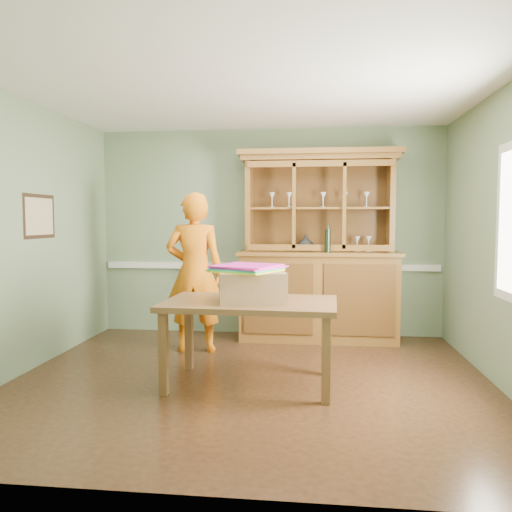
# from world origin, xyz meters

# --- Properties ---
(floor) EXTENTS (4.50, 4.50, 0.00)m
(floor) POSITION_xyz_m (0.00, 0.00, 0.00)
(floor) COLOR #4D2C19
(floor) RESTS_ON ground
(ceiling) EXTENTS (4.50, 4.50, 0.00)m
(ceiling) POSITION_xyz_m (0.00, 0.00, 2.70)
(ceiling) COLOR white
(ceiling) RESTS_ON wall_back
(wall_back) EXTENTS (4.50, 0.00, 4.50)m
(wall_back) POSITION_xyz_m (0.00, 2.00, 1.35)
(wall_back) COLOR gray
(wall_back) RESTS_ON floor
(wall_left) EXTENTS (0.00, 4.00, 4.00)m
(wall_left) POSITION_xyz_m (-2.25, 0.00, 1.35)
(wall_left) COLOR gray
(wall_left) RESTS_ON floor
(wall_right) EXTENTS (0.00, 4.00, 4.00)m
(wall_right) POSITION_xyz_m (2.25, 0.00, 1.35)
(wall_right) COLOR gray
(wall_right) RESTS_ON floor
(wall_front) EXTENTS (4.50, 0.00, 4.50)m
(wall_front) POSITION_xyz_m (0.00, -2.00, 1.35)
(wall_front) COLOR gray
(wall_front) RESTS_ON floor
(chair_rail) EXTENTS (4.41, 0.05, 0.08)m
(chair_rail) POSITION_xyz_m (0.00, 1.98, 0.90)
(chair_rail) COLOR white
(chair_rail) RESTS_ON wall_back
(framed_map) EXTENTS (0.03, 0.60, 0.46)m
(framed_map) POSITION_xyz_m (-2.23, 0.30, 1.55)
(framed_map) COLOR #311F13
(framed_map) RESTS_ON wall_left
(china_hutch) EXTENTS (2.03, 0.67, 2.38)m
(china_hutch) POSITION_xyz_m (0.65, 1.73, 0.83)
(china_hutch) COLOR brown
(china_hutch) RESTS_ON floor
(dining_table) EXTENTS (1.59, 1.00, 0.78)m
(dining_table) POSITION_xyz_m (0.01, -0.12, 0.69)
(dining_table) COLOR brown
(dining_table) RESTS_ON floor
(cardboard_box) EXTENTS (0.67, 0.58, 0.27)m
(cardboard_box) POSITION_xyz_m (0.03, -0.16, 0.91)
(cardboard_box) COLOR #A27653
(cardboard_box) RESTS_ON dining_table
(kite_stack) EXTENTS (0.69, 0.69, 0.05)m
(kite_stack) POSITION_xyz_m (0.00, -0.12, 1.08)
(kite_stack) COLOR #FAFB1F
(kite_stack) RESTS_ON cardboard_box
(person) EXTENTS (0.70, 0.48, 1.83)m
(person) POSITION_xyz_m (-0.77, 1.00, 0.91)
(person) COLOR orange
(person) RESTS_ON floor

